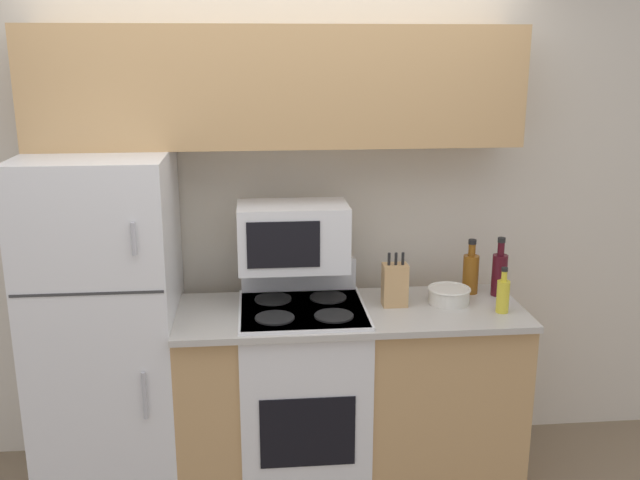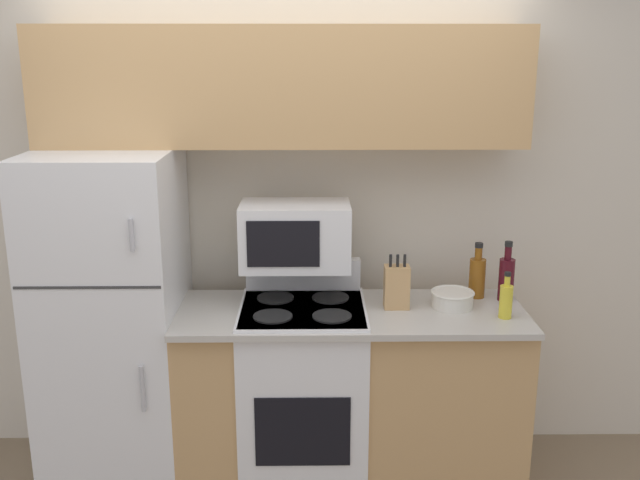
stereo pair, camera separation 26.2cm
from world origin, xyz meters
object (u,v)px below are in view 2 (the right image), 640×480
object	(u,v)px
microwave	(295,235)
bowl	(452,298)
bottle_wine_red	(506,277)
stove	(303,395)
bottle_whiskey	(477,276)
refrigerator	(115,323)
knife_block	(397,287)
bottle_cooking_spray	(506,300)

from	to	relation	value
microwave	bowl	bearing A→B (deg)	-6.52
microwave	bottle_wine_red	size ratio (longest dim) A/B	1.75
stove	bottle_whiskey	world-z (taller)	bottle_whiskey
bottle_whiskey	bottle_wine_red	bearing A→B (deg)	-20.04
bottle_wine_red	bottle_whiskey	world-z (taller)	bottle_wine_red
refrigerator	knife_block	world-z (taller)	refrigerator
refrigerator	bottle_whiskey	size ratio (longest dim) A/B	6.03
refrigerator	bowl	world-z (taller)	refrigerator
refrigerator	microwave	world-z (taller)	refrigerator
microwave	bowl	size ratio (longest dim) A/B	2.50
refrigerator	bottle_whiskey	distance (m)	1.80
microwave	bowl	xyz separation A→B (m)	(0.76, -0.09, -0.29)
bottle_wine_red	bottle_cooking_spray	bearing A→B (deg)	-104.85
bottle_cooking_spray	bottle_wine_red	xyz separation A→B (m)	(0.06, 0.24, 0.03)
refrigerator	bottle_whiskey	xyz separation A→B (m)	(1.79, 0.09, 0.20)
stove	bottle_wine_red	size ratio (longest dim) A/B	3.71
bowl	bottle_whiskey	bearing A→B (deg)	43.56
refrigerator	bowl	bearing A→B (deg)	-1.64
bowl	knife_block	bearing A→B (deg)	-178.82
stove	microwave	bearing A→B (deg)	106.26
knife_block	bottle_cooking_spray	xyz separation A→B (m)	(0.49, -0.14, -0.02)
refrigerator	bottle_wine_red	xyz separation A→B (m)	(1.92, 0.05, 0.21)
refrigerator	bottle_cooking_spray	distance (m)	1.88
stove	bottle_whiskey	bearing A→B (deg)	11.46
stove	bottle_wine_red	world-z (taller)	bottle_wine_red
knife_block	bowl	xyz separation A→B (m)	(0.27, 0.01, -0.06)
microwave	knife_block	xyz separation A→B (m)	(0.48, -0.09, -0.23)
bottle_whiskey	bowl	bearing A→B (deg)	-136.44
refrigerator	bottle_whiskey	world-z (taller)	refrigerator
bottle_whiskey	refrigerator	bearing A→B (deg)	-177.01
bowl	bottle_whiskey	world-z (taller)	bottle_whiskey
stove	bowl	bearing A→B (deg)	2.81
bowl	bottle_wine_red	xyz separation A→B (m)	(0.28, 0.09, 0.08)
refrigerator	stove	size ratio (longest dim) A/B	1.52
microwave	bowl	world-z (taller)	microwave
refrigerator	knife_block	distance (m)	1.39
bottle_whiskey	knife_block	bearing A→B (deg)	-160.76
bottle_cooking_spray	knife_block	bearing A→B (deg)	164.13
bottle_wine_red	stove	bearing A→B (deg)	-172.73
refrigerator	bottle_cooking_spray	bearing A→B (deg)	-5.88
refrigerator	stove	distance (m)	0.99
microwave	bottle_cooking_spray	xyz separation A→B (m)	(0.97, -0.23, -0.25)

